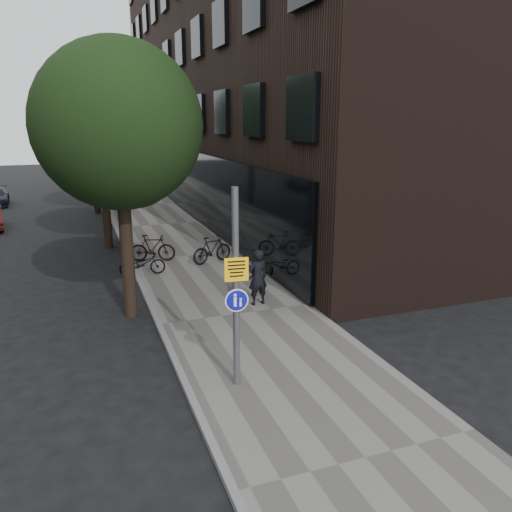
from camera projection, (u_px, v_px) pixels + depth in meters
name	position (u px, v px, depth m)	size (l,w,h in m)	color
ground	(274.00, 373.00, 11.11)	(120.00, 120.00, 0.00)	black
sidewalk	(187.00, 257.00, 20.23)	(4.50, 60.00, 0.12)	slate
curb_edge	(131.00, 262.00, 19.49)	(0.15, 60.00, 0.13)	slate
building_right_dark_brick	(269.00, 61.00, 31.47)	(12.00, 40.00, 18.00)	black
street_tree_near	(121.00, 133.00, 13.12)	(4.40, 4.40, 7.50)	black
street_tree_mid	(101.00, 128.00, 20.82)	(5.00, 5.00, 7.80)	black
street_tree_far	(92.00, 126.00, 28.98)	(5.00, 5.00, 7.80)	black
signpost	(236.00, 289.00, 9.87)	(0.47, 0.14, 4.11)	#595B5E
pedestrian	(258.00, 277.00, 14.67)	(0.61, 0.40, 1.68)	black
parked_bike_facade_near	(262.00, 267.00, 17.16)	(0.56, 1.60, 0.84)	black
parked_bike_facade_far	(212.00, 250.00, 19.11)	(0.49, 1.72, 1.03)	black
parked_bike_curb_near	(142.00, 264.00, 17.58)	(0.56, 1.60, 0.84)	black
parked_bike_curb_far	(152.00, 248.00, 19.30)	(0.49, 1.75, 1.05)	black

